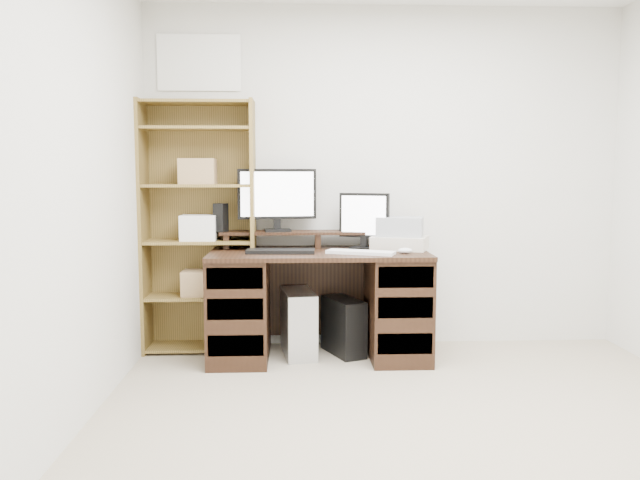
{
  "coord_description": "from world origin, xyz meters",
  "views": [
    {
      "loc": [
        -0.67,
        -2.64,
        1.29
      ],
      "look_at": [
        -0.5,
        1.43,
        0.85
      ],
      "focal_mm": 35.0,
      "sensor_mm": 36.0,
      "label": 1
    }
  ],
  "objects": [
    {
      "name": "room",
      "position": [
        -0.0,
        0.0,
        1.25
      ],
      "size": [
        3.54,
        4.04,
        2.54
      ],
      "color": "tan",
      "rests_on": "ground"
    },
    {
      "name": "desk",
      "position": [
        -0.5,
        1.64,
        0.39
      ],
      "size": [
        1.5,
        0.7,
        0.75
      ],
      "color": "black",
      "rests_on": "ground"
    },
    {
      "name": "riser_shelf",
      "position": [
        -0.5,
        1.85,
        0.84
      ],
      "size": [
        1.4,
        0.22,
        0.12
      ],
      "color": "black",
      "rests_on": "desk"
    },
    {
      "name": "monitor_wide",
      "position": [
        -0.79,
        1.85,
        1.12
      ],
      "size": [
        0.56,
        0.17,
        0.45
      ],
      "rotation": [
        0.0,
        0.0,
        0.13
      ],
      "color": "black",
      "rests_on": "riser_shelf"
    },
    {
      "name": "monitor_small",
      "position": [
        -0.17,
        1.76,
        0.97
      ],
      "size": [
        0.35,
        0.2,
        0.4
      ],
      "rotation": [
        0.0,
        0.0,
        -0.41
      ],
      "color": "black",
      "rests_on": "desk"
    },
    {
      "name": "speaker",
      "position": [
        -1.19,
        1.82,
        0.97
      ],
      "size": [
        0.11,
        0.11,
        0.2
      ],
      "primitive_type": "cube",
      "rotation": [
        0.0,
        0.0,
        -0.41
      ],
      "color": "black",
      "rests_on": "riser_shelf"
    },
    {
      "name": "keyboard_black",
      "position": [
        -0.76,
        1.55,
        0.76
      ],
      "size": [
        0.47,
        0.17,
        0.03
      ],
      "primitive_type": "cube",
      "rotation": [
        0.0,
        0.0,
        -0.05
      ],
      "color": "black",
      "rests_on": "desk"
    },
    {
      "name": "keyboard_white",
      "position": [
        -0.23,
        1.48,
        0.76
      ],
      "size": [
        0.47,
        0.29,
        0.02
      ],
      "primitive_type": "cube",
      "rotation": [
        0.0,
        0.0,
        -0.37
      ],
      "color": "silver",
      "rests_on": "desk"
    },
    {
      "name": "mouse",
      "position": [
        0.07,
        1.49,
        0.77
      ],
      "size": [
        0.1,
        0.07,
        0.04
      ],
      "primitive_type": "ellipsoid",
      "rotation": [
        0.0,
        0.0,
        0.03
      ],
      "color": "silver",
      "rests_on": "desk"
    },
    {
      "name": "printer",
      "position": [
        0.08,
        1.72,
        0.8
      ],
      "size": [
        0.45,
        0.39,
        0.09
      ],
      "primitive_type": "cube",
      "rotation": [
        0.0,
        0.0,
        -0.35
      ],
      "color": "beige",
      "rests_on": "desk"
    },
    {
      "name": "basket",
      "position": [
        0.08,
        1.72,
        0.91
      ],
      "size": [
        0.36,
        0.3,
        0.14
      ],
      "primitive_type": "cube",
      "rotation": [
        0.0,
        0.0,
        -0.26
      ],
      "color": "#92969C",
      "rests_on": "printer"
    },
    {
      "name": "tower_silver",
      "position": [
        -0.64,
        1.7,
        0.23
      ],
      "size": [
        0.27,
        0.48,
        0.46
      ],
      "primitive_type": "cube",
      "rotation": [
        0.0,
        0.0,
        0.14
      ],
      "color": "#B8BBC0",
      "rests_on": "ground"
    },
    {
      "name": "tower_black",
      "position": [
        -0.32,
        1.71,
        0.2
      ],
      "size": [
        0.31,
        0.43,
        0.4
      ],
      "rotation": [
        0.0,
        0.0,
        0.39
      ],
      "color": "black",
      "rests_on": "ground"
    },
    {
      "name": "bookshelf",
      "position": [
        -1.35,
        1.86,
        0.92
      ],
      "size": [
        0.8,
        0.3,
        1.8
      ],
      "color": "olive",
      "rests_on": "ground"
    }
  ]
}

